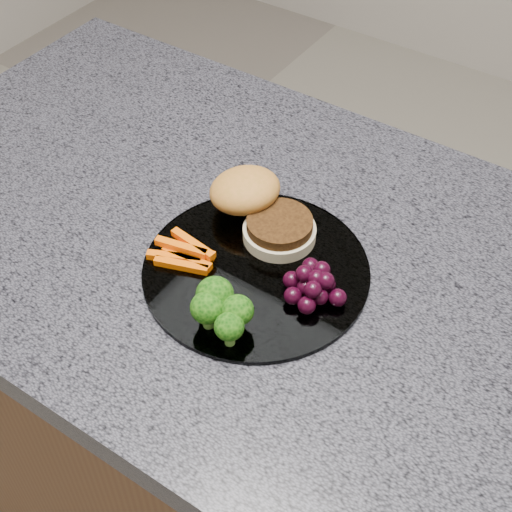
{
  "coord_description": "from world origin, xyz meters",
  "views": [
    {
      "loc": [
        0.26,
        -0.5,
        1.5
      ],
      "look_at": [
        -0.04,
        -0.04,
        0.93
      ],
      "focal_mm": 50.0,
      "sensor_mm": 36.0,
      "label": 1
    }
  ],
  "objects_px": {
    "plate": "(256,270)",
    "burger": "(257,206)",
    "island_cabinet": "(290,461)",
    "grape_bunch": "(313,284)"
  },
  "relations": [
    {
      "from": "plate",
      "to": "burger",
      "type": "xyz_separation_m",
      "value": [
        -0.04,
        0.07,
        0.02
      ]
    },
    {
      "from": "plate",
      "to": "burger",
      "type": "bearing_deg",
      "value": 123.09
    },
    {
      "from": "island_cabinet",
      "to": "plate",
      "type": "bearing_deg",
      "value": -136.45
    },
    {
      "from": "burger",
      "to": "island_cabinet",
      "type": "bearing_deg",
      "value": -4.62
    },
    {
      "from": "plate",
      "to": "burger",
      "type": "relative_size",
      "value": 1.55
    },
    {
      "from": "island_cabinet",
      "to": "burger",
      "type": "relative_size",
      "value": 7.16
    },
    {
      "from": "burger",
      "to": "grape_bunch",
      "type": "relative_size",
      "value": 2.23
    },
    {
      "from": "island_cabinet",
      "to": "plate",
      "type": "xyz_separation_m",
      "value": [
        -0.04,
        -0.04,
        0.47
      ]
    },
    {
      "from": "island_cabinet",
      "to": "grape_bunch",
      "type": "relative_size",
      "value": 15.99
    },
    {
      "from": "plate",
      "to": "island_cabinet",
      "type": "bearing_deg",
      "value": 43.55
    }
  ]
}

